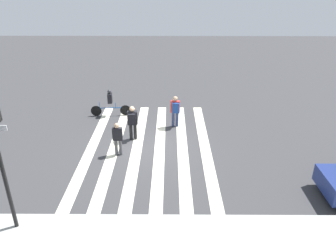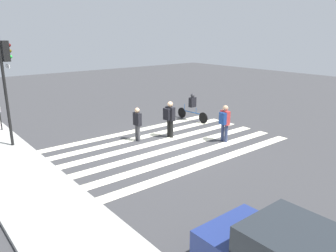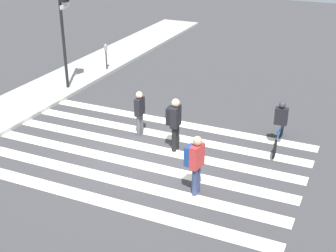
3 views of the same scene
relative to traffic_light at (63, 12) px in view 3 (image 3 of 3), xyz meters
The scene contains 8 objects.
ground_plane 7.50m from the traffic_light, 125.69° to the right, with size 60.00×60.00×0.00m, color #38383A.
crosswalk_stripes 7.50m from the traffic_light, 125.69° to the right, with size 5.88×10.00×0.01m.
traffic_light is the anchor object (origin of this frame).
parking_meter 3.67m from the traffic_light, ahead, with size 0.15×0.15×1.36m.
pedestrian_adult_blue_shirt 5.91m from the traffic_light, 119.02° to the right, with size 0.44×0.23×1.58m.
pedestrian_adult_yellow_jacket 9.61m from the traffic_light, 124.10° to the right, with size 0.50×0.44×1.72m.
pedestrian_adult_tall_backpack 7.31m from the traffic_light, 116.70° to the right, with size 0.50×0.42×1.75m.
cyclist_near_curb 9.65m from the traffic_light, 99.36° to the right, with size 2.29×0.41×1.58m.
Camera 3 is at (-11.47, -6.06, 7.02)m, focal length 50.00 mm.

